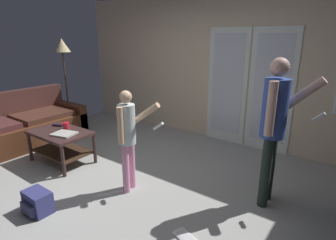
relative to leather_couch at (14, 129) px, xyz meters
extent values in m
cube|color=#9A9C97|center=(2.44, 0.10, -0.31)|extent=(5.93, 4.74, 0.02)
cube|color=beige|center=(2.44, 2.44, 1.00)|extent=(5.93, 0.06, 2.59)
cube|color=white|center=(2.82, 2.40, 0.68)|extent=(0.72, 0.02, 2.02)
cube|color=silver|center=(2.82, 2.38, 0.73)|extent=(0.56, 0.01, 1.72)
cube|color=white|center=(3.57, 2.40, 0.68)|extent=(0.72, 0.02, 2.02)
cube|color=silver|center=(3.57, 2.38, 0.73)|extent=(0.56, 0.01, 1.72)
cube|color=#552E1B|center=(0.05, 0.00, -0.09)|extent=(0.94, 2.29, 0.41)
cube|color=#532F2B|center=(-0.34, 0.00, 0.36)|extent=(0.16, 2.29, 0.49)
cube|color=#552E1B|center=(0.05, 1.06, -0.01)|extent=(0.94, 0.16, 0.57)
cube|color=#502E23|center=(0.08, 0.49, 0.16)|extent=(0.70, 0.90, 0.09)
cube|color=#3A2523|center=(1.23, 0.11, 0.17)|extent=(0.93, 0.60, 0.04)
cube|color=#3C291A|center=(1.23, 0.11, -0.13)|extent=(0.85, 0.52, 0.02)
cylinder|color=#3A2523|center=(0.80, -0.16, -0.07)|extent=(0.05, 0.05, 0.45)
cylinder|color=#3A2523|center=(1.66, -0.16, -0.07)|extent=(0.05, 0.05, 0.45)
cylinder|color=#3A2523|center=(0.80, 0.37, -0.07)|extent=(0.05, 0.05, 0.45)
cylinder|color=#3A2523|center=(1.66, 0.37, -0.07)|extent=(0.05, 0.05, 0.45)
cylinder|color=#212D26|center=(4.05, 0.77, 0.10)|extent=(0.11, 0.11, 0.80)
cylinder|color=#212D26|center=(4.04, 0.95, 0.10)|extent=(0.11, 0.11, 0.80)
cylinder|color=#334EA2|center=(4.05, 0.86, 0.82)|extent=(0.26, 0.26, 0.63)
sphere|color=#D2A696|center=(4.05, 0.86, 1.25)|extent=(0.19, 0.19, 0.19)
cylinder|color=#D2A696|center=(4.06, 0.69, 0.85)|extent=(0.09, 0.09, 0.56)
cylinder|color=#D2A696|center=(4.24, 1.05, 0.94)|extent=(0.47, 0.12, 0.45)
cube|color=white|center=(4.44, 1.06, 0.75)|extent=(0.12, 0.05, 0.12)
cylinder|color=pink|center=(2.61, 0.07, 0.01)|extent=(0.09, 0.09, 0.61)
cylinder|color=pink|center=(2.59, 0.20, 0.01)|extent=(0.09, 0.09, 0.61)
cylinder|color=silver|center=(2.60, 0.13, 0.56)|extent=(0.20, 0.20, 0.48)
sphere|color=#D5A984|center=(2.60, 0.13, 0.88)|extent=(0.15, 0.15, 0.15)
cylinder|color=#D5A984|center=(2.63, 0.00, 0.58)|extent=(0.07, 0.07, 0.43)
cylinder|color=#D5A984|center=(2.74, 0.30, 0.67)|extent=(0.39, 0.15, 0.31)
cube|color=white|center=(2.91, 0.34, 0.54)|extent=(0.14, 0.07, 0.11)
cylinder|color=#312B30|center=(-0.32, 1.31, -0.29)|extent=(0.26, 0.26, 0.02)
cylinder|color=brown|center=(-0.32, 1.31, 0.49)|extent=(0.03, 0.03, 1.57)
cone|color=beige|center=(-0.32, 1.31, 1.37)|extent=(0.33, 0.33, 0.27)
cube|color=navy|center=(2.12, -0.79, -0.17)|extent=(0.31, 0.20, 0.24)
cube|color=#353658|center=(2.12, -0.91, -0.20)|extent=(0.22, 0.04, 0.12)
cube|color=#B8B9AF|center=(1.39, 0.07, 0.20)|extent=(0.37, 0.33, 0.02)
cylinder|color=red|center=(1.20, 0.24, 0.24)|extent=(0.09, 0.09, 0.10)
cube|color=black|center=(0.97, 0.23, 0.20)|extent=(0.18, 0.10, 0.02)
camera|label=1|loc=(4.78, -2.02, 1.54)|focal=29.17mm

